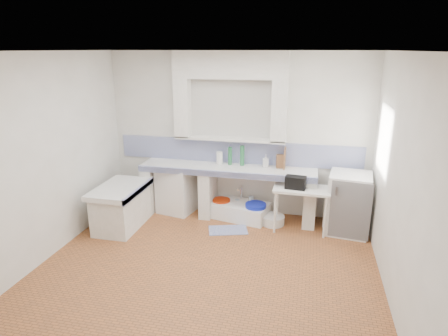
% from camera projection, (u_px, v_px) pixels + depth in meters
% --- Properties ---
extents(floor, '(4.50, 4.50, 0.00)m').
position_uv_depth(floor, '(208.00, 267.00, 5.24)').
color(floor, '#A25B2F').
rests_on(floor, ground).
extents(ceiling, '(4.50, 4.50, 0.00)m').
position_uv_depth(ceiling, '(205.00, 51.00, 4.41)').
color(ceiling, white).
rests_on(ceiling, ground).
extents(wall_back, '(4.50, 0.00, 4.50)m').
position_uv_depth(wall_back, '(237.00, 135.00, 6.69)').
color(wall_back, white).
rests_on(wall_back, ground).
extents(wall_front, '(4.50, 0.00, 4.50)m').
position_uv_depth(wall_front, '(137.00, 243.00, 2.96)').
color(wall_front, white).
rests_on(wall_front, ground).
extents(wall_left, '(0.00, 4.50, 4.50)m').
position_uv_depth(wall_left, '(48.00, 157.00, 5.30)').
color(wall_left, white).
rests_on(wall_left, ground).
extents(wall_right, '(0.00, 4.50, 4.50)m').
position_uv_depth(wall_right, '(399.00, 181.00, 4.35)').
color(wall_right, white).
rests_on(wall_right, ground).
extents(alcove_mass, '(1.90, 0.25, 0.45)m').
position_uv_depth(alcove_mass, '(230.00, 65.00, 6.24)').
color(alcove_mass, white).
rests_on(alcove_mass, ground).
extents(window_frame, '(0.35, 0.86, 1.06)m').
position_uv_depth(window_frame, '(397.00, 141.00, 5.37)').
color(window_frame, '#362311').
rests_on(window_frame, ground).
extents(lace_valance, '(0.01, 0.84, 0.24)m').
position_uv_depth(lace_valance, '(390.00, 113.00, 5.29)').
color(lace_valance, white).
rests_on(lace_valance, ground).
extents(counter_slab, '(3.00, 0.60, 0.08)m').
position_uv_depth(counter_slab, '(227.00, 169.00, 6.59)').
color(counter_slab, white).
rests_on(counter_slab, ground).
extents(counter_lip, '(3.00, 0.04, 0.10)m').
position_uv_depth(counter_lip, '(224.00, 174.00, 6.33)').
color(counter_lip, navy).
rests_on(counter_lip, ground).
extents(counter_pier_left, '(0.20, 0.55, 0.82)m').
position_uv_depth(counter_pier_left, '(152.00, 188.00, 7.02)').
color(counter_pier_left, white).
rests_on(counter_pier_left, ground).
extents(counter_pier_mid, '(0.20, 0.55, 0.82)m').
position_uv_depth(counter_pier_mid, '(208.00, 192.00, 6.79)').
color(counter_pier_mid, white).
rests_on(counter_pier_mid, ground).
extents(counter_pier_right, '(0.20, 0.55, 0.82)m').
position_uv_depth(counter_pier_right, '(310.00, 201.00, 6.42)').
color(counter_pier_right, white).
rests_on(counter_pier_right, ground).
extents(peninsula_top, '(0.70, 1.10, 0.08)m').
position_uv_depth(peninsula_top, '(120.00, 189.00, 6.24)').
color(peninsula_top, white).
rests_on(peninsula_top, ground).
extents(peninsula_base, '(0.60, 1.00, 0.62)m').
position_uv_depth(peninsula_base, '(122.00, 209.00, 6.34)').
color(peninsula_base, white).
rests_on(peninsula_base, ground).
extents(peninsula_lip, '(0.04, 1.10, 0.10)m').
position_uv_depth(peninsula_lip, '(139.00, 191.00, 6.17)').
color(peninsula_lip, navy).
rests_on(peninsula_lip, ground).
extents(backsplash, '(4.27, 0.03, 0.40)m').
position_uv_depth(backsplash, '(236.00, 152.00, 6.76)').
color(backsplash, navy).
rests_on(backsplash, ground).
extents(stove, '(0.69, 0.68, 0.84)m').
position_uv_depth(stove, '(177.00, 189.00, 6.94)').
color(stove, white).
rests_on(stove, ground).
extents(sink, '(1.10, 0.75, 0.24)m').
position_uv_depth(sink, '(239.00, 211.00, 6.74)').
color(sink, white).
rests_on(sink, ground).
extents(side_table, '(0.87, 0.49, 0.04)m').
position_uv_depth(side_table, '(300.00, 209.00, 6.20)').
color(side_table, white).
rests_on(side_table, ground).
extents(fridge, '(0.70, 0.70, 0.97)m').
position_uv_depth(fridge, '(348.00, 203.00, 6.12)').
color(fridge, white).
rests_on(fridge, ground).
extents(bucket_red, '(0.32, 0.32, 0.30)m').
position_uv_depth(bucket_red, '(221.00, 207.00, 6.82)').
color(bucket_red, '#B62603').
rests_on(bucket_red, ground).
extents(bucket_orange, '(0.31, 0.31, 0.25)m').
position_uv_depth(bucket_orange, '(235.00, 211.00, 6.73)').
color(bucket_orange, red).
rests_on(bucket_orange, ground).
extents(bucket_blue, '(0.39, 0.39, 0.33)m').
position_uv_depth(bucket_blue, '(255.00, 213.00, 6.55)').
color(bucket_blue, '#0F1FB5').
rests_on(bucket_blue, ground).
extents(basin_white, '(0.44, 0.44, 0.15)m').
position_uv_depth(basin_white, '(273.00, 220.00, 6.50)').
color(basin_white, white).
rests_on(basin_white, ground).
extents(water_bottle_a, '(0.10, 0.10, 0.28)m').
position_uv_depth(water_bottle_a, '(237.00, 207.00, 6.86)').
color(water_bottle_a, silver).
rests_on(water_bottle_a, ground).
extents(water_bottle_b, '(0.12, 0.12, 0.34)m').
position_uv_depth(water_bottle_b, '(251.00, 205.00, 6.85)').
color(water_bottle_b, silver).
rests_on(water_bottle_b, ground).
extents(black_bag, '(0.33, 0.22, 0.20)m').
position_uv_depth(black_bag, '(296.00, 183.00, 6.05)').
color(black_bag, black).
rests_on(black_bag, side_table).
extents(green_bottle_a, '(0.08, 0.08, 0.31)m').
position_uv_depth(green_bottle_a, '(230.00, 156.00, 6.67)').
color(green_bottle_a, '#24693A').
rests_on(green_bottle_a, counter_slab).
extents(green_bottle_b, '(0.10, 0.10, 0.35)m').
position_uv_depth(green_bottle_b, '(242.00, 156.00, 6.62)').
color(green_bottle_b, '#24693A').
rests_on(green_bottle_b, counter_slab).
extents(knife_block, '(0.13, 0.12, 0.23)m').
position_uv_depth(knife_block, '(280.00, 161.00, 6.50)').
color(knife_block, olive).
rests_on(knife_block, counter_slab).
extents(cutting_board, '(0.02, 0.25, 0.34)m').
position_uv_depth(cutting_board, '(285.00, 158.00, 6.46)').
color(cutting_board, olive).
rests_on(cutting_board, counter_slab).
extents(paper_towel, '(0.12, 0.12, 0.22)m').
position_uv_depth(paper_towel, '(220.00, 158.00, 6.72)').
color(paper_towel, white).
rests_on(paper_towel, counter_slab).
extents(soap_bottle, '(0.11, 0.12, 0.22)m').
position_uv_depth(soap_bottle, '(266.00, 161.00, 6.55)').
color(soap_bottle, white).
rests_on(soap_bottle, counter_slab).
extents(rug, '(0.70, 0.52, 0.01)m').
position_uv_depth(rug, '(228.00, 230.00, 6.29)').
color(rug, '#333F9B').
rests_on(rug, ground).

